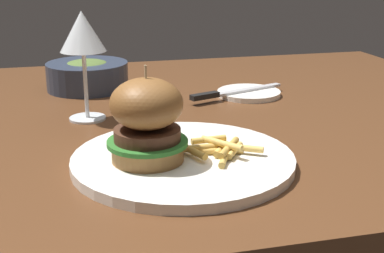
{
  "coord_description": "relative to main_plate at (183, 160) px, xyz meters",
  "views": [
    {
      "loc": [
        -0.15,
        -0.91,
        1.01
      ],
      "look_at": [
        0.03,
        -0.23,
        0.78
      ],
      "focal_mm": 50.0,
      "sensor_mm": 36.0,
      "label": 1
    }
  ],
  "objects": [
    {
      "name": "main_plate",
      "position": [
        0.0,
        0.0,
        0.0
      ],
      "size": [
        0.3,
        0.3,
        0.01
      ],
      "primitive_type": "cylinder",
      "color": "white",
      "rests_on": "dining_table"
    },
    {
      "name": "burger_sandwich",
      "position": [
        -0.05,
        -0.01,
        0.06
      ],
      "size": [
        0.11,
        0.11,
        0.13
      ],
      "color": "#9E6B38",
      "rests_on": "main_plate"
    },
    {
      "name": "soup_bowl",
      "position": [
        -0.1,
        0.47,
        0.02
      ],
      "size": [
        0.17,
        0.17,
        0.06
      ],
      "color": "#2D384C",
      "rests_on": "dining_table"
    },
    {
      "name": "wine_glass",
      "position": [
        -0.11,
        0.25,
        0.14
      ],
      "size": [
        0.08,
        0.08,
        0.19
      ],
      "color": "silver",
      "rests_on": "dining_table"
    },
    {
      "name": "table_knife",
      "position": [
        0.17,
        0.32,
        0.01
      ],
      "size": [
        0.21,
        0.09,
        0.01
      ],
      "color": "silver",
      "rests_on": "bread_plate"
    },
    {
      "name": "fries_pile",
      "position": [
        0.05,
        -0.01,
        0.02
      ],
      "size": [
        0.12,
        0.09,
        0.02
      ],
      "color": "#E0B251",
      "rests_on": "main_plate"
    },
    {
      "name": "dining_table",
      "position": [
        -0.01,
        0.26,
        -0.08
      ],
      "size": [
        1.44,
        0.97,
        0.74
      ],
      "color": "#56331C",
      "rests_on": "ground"
    },
    {
      "name": "bread_plate",
      "position": [
        0.21,
        0.33,
        -0.0
      ],
      "size": [
        0.13,
        0.13,
        0.01
      ],
      "primitive_type": "cylinder",
      "color": "white",
      "rests_on": "dining_table"
    }
  ]
}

